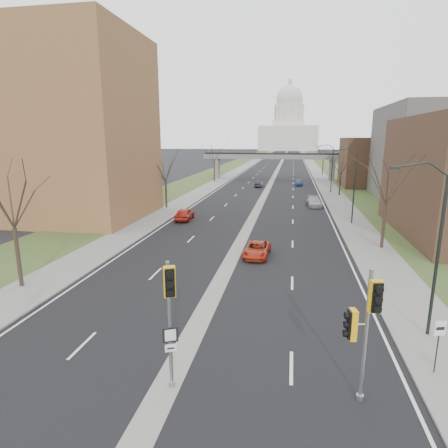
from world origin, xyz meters
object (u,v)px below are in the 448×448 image
(car_left_near, at_px, (185,214))
(car_right_far, at_px, (299,182))
(signal_pole_right, at_px, (364,319))
(signal_pole_median, at_px, (170,305))
(speed_limit_sign, at_px, (439,337))
(car_right_near, at_px, (257,249))
(car_right_mid, at_px, (314,202))
(car_left_far, at_px, (259,184))

(car_left_near, xyz_separation_m, car_right_far, (14.35, 37.83, -0.09))
(signal_pole_right, distance_m, car_left_near, 34.42)
(signal_pole_median, xyz_separation_m, speed_limit_sign, (10.62, 2.99, -1.95))
(car_left_near, height_order, car_right_near, car_left_near)
(car_right_mid, relative_size, car_right_far, 1.22)
(car_left_far, bearing_deg, signal_pole_right, 101.55)
(signal_pole_right, xyz_separation_m, car_right_near, (-5.45, 17.49, -2.87))
(signal_pole_right, relative_size, car_left_near, 1.19)
(car_left_near, bearing_deg, car_left_far, -103.44)
(signal_pole_right, distance_m, car_right_far, 68.45)
(signal_pole_right, xyz_separation_m, car_right_mid, (0.61, 42.99, -2.78))
(signal_pole_right, distance_m, car_right_mid, 43.09)
(signal_pole_right, height_order, car_right_near, signal_pole_right)
(car_right_mid, distance_m, car_right_far, 25.46)
(signal_pole_median, bearing_deg, car_right_near, 60.06)
(signal_pole_right, height_order, car_left_near, signal_pole_right)
(car_left_far, relative_size, car_right_far, 0.94)
(car_right_far, bearing_deg, car_right_near, -90.18)
(car_left_near, xyz_separation_m, car_right_mid, (16.24, 12.44, -0.06))
(car_left_near, distance_m, car_right_mid, 20.46)
(signal_pole_median, bearing_deg, speed_limit_sign, -9.00)
(car_left_near, bearing_deg, car_right_mid, -145.63)
(speed_limit_sign, bearing_deg, car_right_mid, 77.24)
(car_left_far, distance_m, car_right_near, 47.04)
(car_right_near, xyz_separation_m, car_right_far, (4.18, 50.89, 0.06))
(car_left_far, xyz_separation_m, car_right_near, (4.00, -46.87, -0.00))
(car_left_near, bearing_deg, car_right_near, 124.83)
(signal_pole_median, height_order, signal_pole_right, signal_pole_median)
(car_left_near, xyz_separation_m, car_left_far, (6.18, 33.81, -0.15))
(signal_pole_median, xyz_separation_m, signal_pole_right, (7.10, 0.57, -0.23))
(speed_limit_sign, xyz_separation_m, car_right_far, (-4.79, 65.96, -1.08))
(car_right_far, bearing_deg, car_right_mid, -81.23)
(signal_pole_median, bearing_deg, signal_pole_right, -20.16)
(signal_pole_median, distance_m, car_left_near, 32.40)
(speed_limit_sign, distance_m, car_left_far, 63.29)
(signal_pole_right, distance_m, car_right_near, 18.54)
(speed_limit_sign, height_order, car_right_mid, speed_limit_sign)
(car_left_far, bearing_deg, car_right_far, -150.63)
(car_right_near, bearing_deg, car_left_near, 130.51)
(car_left_near, distance_m, car_left_far, 34.37)
(speed_limit_sign, xyz_separation_m, car_right_near, (-8.97, 15.07, -1.15))
(car_right_near, distance_m, car_right_far, 51.06)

